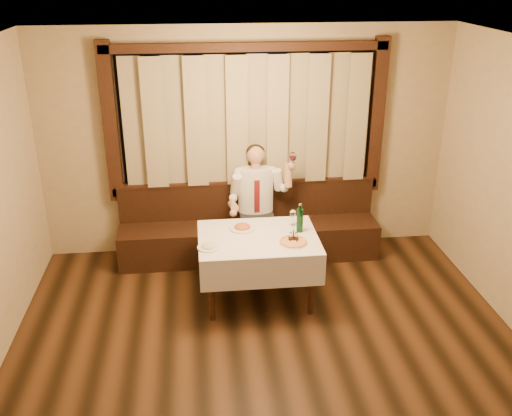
{
  "coord_description": "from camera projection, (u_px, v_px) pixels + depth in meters",
  "views": [
    {
      "loc": [
        -0.61,
        -3.7,
        3.44
      ],
      "look_at": [
        0.0,
        1.9,
        1.0
      ],
      "focal_mm": 40.0,
      "sensor_mm": 36.0,
      "label": 1
    }
  ],
  "objects": [
    {
      "name": "cruet_caddy",
      "position": [
        293.0,
        237.0,
        5.94
      ],
      "size": [
        0.11,
        0.07,
        0.11
      ],
      "rotation": [
        0.0,
        0.0,
        -0.14
      ],
      "color": "black",
      "rests_on": "dining_table"
    },
    {
      "name": "table_wine_glass",
      "position": [
        293.0,
        214.0,
        6.25
      ],
      "size": [
        0.07,
        0.07,
        0.19
      ],
      "rotation": [
        0.0,
        0.0,
        0.04
      ],
      "color": "white",
      "rests_on": "dining_table"
    },
    {
      "name": "green_bottle",
      "position": [
        300.0,
        220.0,
        6.11
      ],
      "size": [
        0.07,
        0.07,
        0.32
      ],
      "rotation": [
        0.0,
        0.0,
        -0.28
      ],
      "color": "#0F4820",
      "rests_on": "dining_table"
    },
    {
      "name": "pasta_cream",
      "position": [
        209.0,
        245.0,
        5.8
      ],
      "size": [
        0.24,
        0.24,
        0.08
      ],
      "rotation": [
        0.0,
        0.0,
        -0.22
      ],
      "color": "white",
      "rests_on": "dining_table"
    },
    {
      "name": "seated_man",
      "position": [
        257.0,
        196.0,
        6.88
      ],
      "size": [
        0.81,
        0.6,
        1.45
      ],
      "color": "black",
      "rests_on": "ground"
    },
    {
      "name": "banquette",
      "position": [
        249.0,
        232.0,
        7.16
      ],
      "size": [
        3.2,
        0.61,
        0.94
      ],
      "color": "black",
      "rests_on": "ground"
    },
    {
      "name": "dining_table",
      "position": [
        258.0,
        245.0,
        6.09
      ],
      "size": [
        1.27,
        0.97,
        0.76
      ],
      "color": "black",
      "rests_on": "ground"
    },
    {
      "name": "pasta_red",
      "position": [
        242.0,
        225.0,
        6.21
      ],
      "size": [
        0.29,
        0.29,
        0.1
      ],
      "rotation": [
        0.0,
        0.0,
        0.17
      ],
      "color": "white",
      "rests_on": "dining_table"
    },
    {
      "name": "room",
      "position": [
        267.0,
        198.0,
        5.09
      ],
      "size": [
        5.01,
        6.01,
        2.81
      ],
      "color": "black",
      "rests_on": "ground"
    },
    {
      "name": "pizza",
      "position": [
        293.0,
        242.0,
        5.91
      ],
      "size": [
        0.3,
        0.3,
        0.03
      ],
      "rotation": [
        0.0,
        0.0,
        -0.28
      ],
      "color": "white",
      "rests_on": "dining_table"
    }
  ]
}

